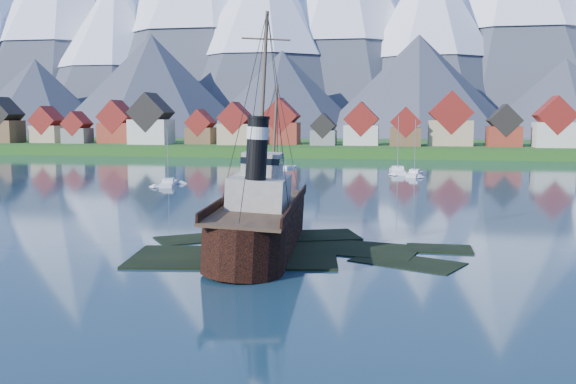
% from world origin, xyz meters
% --- Properties ---
extents(ground, '(1400.00, 1400.00, 0.00)m').
position_xyz_m(ground, '(0.00, 0.00, 0.00)').
color(ground, '#173242').
rests_on(ground, ground).
extents(shoal, '(31.71, 21.24, 1.14)m').
position_xyz_m(shoal, '(1.78, 2.15, -0.35)').
color(shoal, black).
rests_on(shoal, ground).
extents(shore_bank, '(600.00, 80.00, 3.20)m').
position_xyz_m(shore_bank, '(0.00, 170.00, 0.00)').
color(shore_bank, '#204814').
rests_on(shore_bank, ground).
extents(seawall, '(600.00, 2.50, 2.00)m').
position_xyz_m(seawall, '(0.00, 132.00, 0.00)').
color(seawall, '#3F3D38').
rests_on(seawall, ground).
extents(town, '(250.96, 16.69, 17.30)m').
position_xyz_m(town, '(-33.12, 152.18, 8.99)').
color(town, maroon).
rests_on(town, ground).
extents(mountains, '(965.00, 340.00, 205.00)m').
position_xyz_m(mountains, '(-0.79, 481.26, 89.34)').
color(mountains, '#2D333D').
rests_on(mountains, ground).
extents(tugboat_wreck, '(6.61, 28.50, 22.58)m').
position_xyz_m(tugboat_wreck, '(-1.61, 3.36, 2.85)').
color(tugboat_wreck, black).
rests_on(tugboat_wreck, ground).
extents(sailboat_a, '(4.19, 9.01, 10.67)m').
position_xyz_m(sailboat_a, '(-29.91, 53.09, 0.24)').
color(sailboat_a, silver).
rests_on(sailboat_a, ground).
extents(sailboat_c, '(7.30, 6.24, 9.95)m').
position_xyz_m(sailboat_c, '(-17.91, 95.75, 0.22)').
color(sailboat_c, silver).
rests_on(sailboat_c, ground).
extents(sailboat_e, '(3.76, 11.37, 12.96)m').
position_xyz_m(sailboat_e, '(10.33, 85.16, 0.28)').
color(sailboat_e, silver).
rests_on(sailboat_e, ground).
extents(sailboat_f, '(3.70, 8.54, 12.17)m').
position_xyz_m(sailboat_f, '(13.87, 79.14, 0.29)').
color(sailboat_f, silver).
rests_on(sailboat_f, ground).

